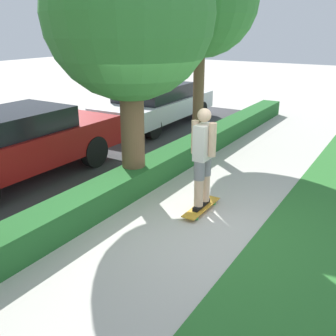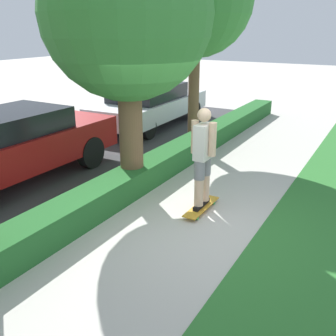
# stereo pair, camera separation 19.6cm
# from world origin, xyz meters

# --- Properties ---
(ground_plane) EXTENTS (60.00, 60.00, 0.00)m
(ground_plane) POSITION_xyz_m (0.00, 0.00, 0.00)
(ground_plane) COLOR #BCB7AD
(street_asphalt) EXTENTS (18.03, 5.00, 0.01)m
(street_asphalt) POSITION_xyz_m (0.00, 4.20, 0.00)
(street_asphalt) COLOR #38383A
(street_asphalt) RESTS_ON ground_plane
(hedge_row) EXTENTS (18.03, 0.60, 0.47)m
(hedge_row) POSITION_xyz_m (0.00, 1.60, 0.24)
(hedge_row) COLOR #236028
(hedge_row) RESTS_ON ground_plane
(skateboard) EXTENTS (1.01, 0.24, 0.08)m
(skateboard) POSITION_xyz_m (0.45, 0.09, 0.07)
(skateboard) COLOR gold
(skateboard) RESTS_ON ground_plane
(skater_person) EXTENTS (0.50, 0.44, 1.72)m
(skater_person) POSITION_xyz_m (0.45, 0.09, 1.00)
(skater_person) COLOR black
(skater_person) RESTS_ON skateboard
(tree_mid) EXTENTS (2.98, 2.98, 4.73)m
(tree_mid) POSITION_xyz_m (0.66, 1.67, 3.20)
(tree_mid) COLOR brown
(tree_mid) RESTS_ON ground_plane
(parked_car_middle) EXTENTS (4.67, 1.81, 1.46)m
(parked_car_middle) POSITION_xyz_m (-0.23, 4.01, 0.79)
(parked_car_middle) COLOR maroon
(parked_car_middle) RESTS_ON ground_plane
(parked_car_rear) EXTENTS (4.82, 1.93, 1.30)m
(parked_car_rear) POSITION_xyz_m (5.34, 4.20, 0.69)
(parked_car_rear) COLOR silver
(parked_car_rear) RESTS_ON ground_plane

